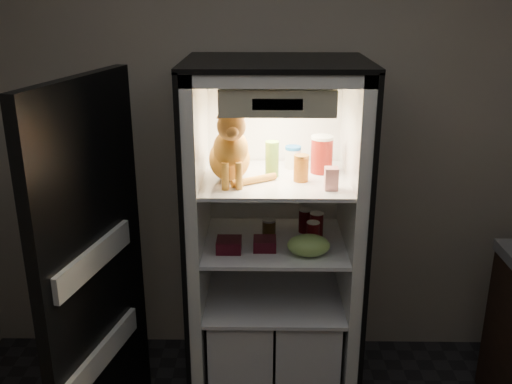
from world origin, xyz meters
TOP-DOWN VIEW (x-y plane):
  - room_shell at (0.00, 0.00)m, footprint 3.60×3.60m
  - refrigerator at (0.00, 1.38)m, footprint 0.90×0.72m
  - fridge_door at (-0.84, 0.93)m, footprint 0.25×0.86m
  - tabby_cat at (-0.22, 1.25)m, footprint 0.36×0.40m
  - parmesan_shaker at (-0.02, 1.34)m, footprint 0.07×0.07m
  - mayo_tub at (0.10, 1.49)m, footprint 0.09×0.09m
  - salsa_jar at (0.13, 1.27)m, footprint 0.08×0.08m
  - pepper_jar at (0.24, 1.41)m, footprint 0.12×0.12m
  - cream_carton at (0.26, 1.14)m, footprint 0.06×0.06m
  - soda_can_a at (0.17, 1.44)m, footprint 0.07×0.07m
  - soda_can_b at (0.22, 1.38)m, footprint 0.07×0.07m
  - soda_can_c at (0.20, 1.27)m, footprint 0.07×0.07m
  - condiment_jar at (-0.03, 1.37)m, footprint 0.07×0.07m
  - grape_bag at (0.17, 1.15)m, footprint 0.21×0.16m
  - berry_box_left at (-0.23, 1.19)m, footprint 0.13×0.13m
  - berry_box_right at (-0.05, 1.22)m, footprint 0.12×0.12m

SIDE VIEW (x-z plane):
  - refrigerator at x=0.00m, z-range -0.15..1.73m
  - fridge_door at x=-0.84m, z-range -0.01..1.84m
  - berry_box_right at x=-0.05m, z-range 0.94..1.00m
  - berry_box_left at x=-0.23m, z-range 0.94..1.00m
  - condiment_jar at x=-0.03m, z-range 0.94..1.04m
  - grape_bag at x=0.17m, z-range 0.94..1.05m
  - soda_can_c at x=0.20m, z-range 0.94..1.07m
  - soda_can_a at x=0.17m, z-range 0.94..1.07m
  - soda_can_b at x=0.22m, z-range 0.94..1.07m
  - cream_carton at x=0.26m, z-range 1.29..1.40m
  - mayo_tub at x=0.10m, z-range 1.29..1.41m
  - salsa_jar at x=0.13m, z-range 1.29..1.42m
  - parmesan_shaker at x=-0.02m, z-range 1.29..1.47m
  - pepper_jar at x=0.24m, z-range 1.29..1.48m
  - tabby_cat at x=-0.22m, z-range 1.24..1.65m
  - room_shell at x=0.00m, z-range -0.18..3.42m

